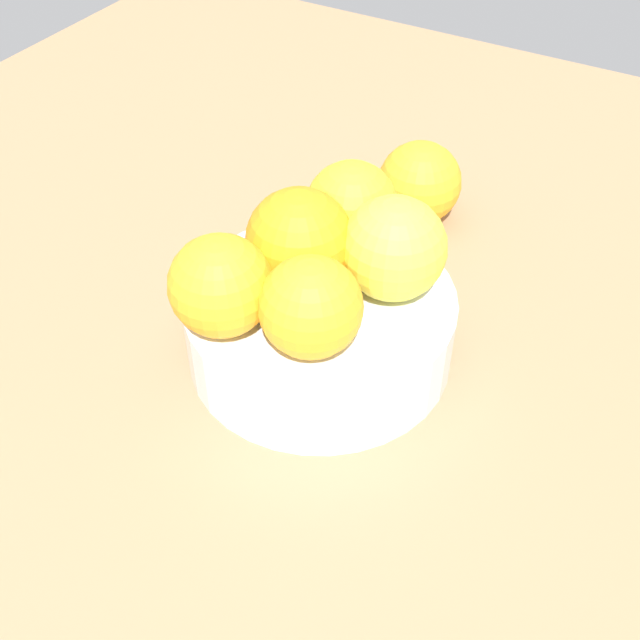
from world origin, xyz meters
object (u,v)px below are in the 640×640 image
at_px(orange_loose_0, 420,183).
at_px(orange_in_bowl_2, 299,241).
at_px(orange_in_bowl_0, 221,286).
at_px(orange_in_bowl_3, 352,207).
at_px(orange_in_bowl_4, 311,307).
at_px(fruit_bowl, 320,327).
at_px(orange_in_bowl_1, 394,248).

bearing_deg(orange_loose_0, orange_in_bowl_2, 177.13).
xyz_separation_m(orange_in_bowl_0, orange_in_bowl_3, (0.12, -0.03, -0.00)).
bearing_deg(orange_in_bowl_4, orange_in_bowl_2, 37.14).
distance_m(fruit_bowl, orange_in_bowl_3, 0.09).
xyz_separation_m(fruit_bowl, orange_in_bowl_3, (0.06, 0.01, 0.06)).
bearing_deg(orange_loose_0, orange_in_bowl_3, -179.98).
bearing_deg(orange_in_bowl_0, orange_in_bowl_4, -78.78).
bearing_deg(orange_in_bowl_1, orange_loose_0, 17.08).
height_order(orange_in_bowl_1, orange_in_bowl_3, orange_in_bowl_1).
bearing_deg(orange_in_bowl_3, fruit_bowl, -170.90).
bearing_deg(orange_in_bowl_4, orange_loose_0, 6.98).
xyz_separation_m(orange_in_bowl_3, orange_loose_0, (0.12, 0.00, -0.05)).
height_order(orange_in_bowl_4, orange_loose_0, orange_in_bowl_4).
height_order(fruit_bowl, orange_in_bowl_3, orange_in_bowl_3).
bearing_deg(orange_in_bowl_1, fruit_bowl, 128.94).
relative_size(orange_in_bowl_0, orange_loose_0, 0.95).
distance_m(fruit_bowl, orange_in_bowl_2, 0.07).
bearing_deg(orange_in_bowl_2, orange_in_bowl_4, -142.86).
height_order(orange_in_bowl_0, orange_in_bowl_1, orange_in_bowl_1).
height_order(orange_in_bowl_1, orange_in_bowl_2, orange_in_bowl_2).
xyz_separation_m(orange_in_bowl_1, orange_in_bowl_4, (-0.07, 0.02, -0.00)).
distance_m(orange_in_bowl_3, orange_loose_0, 0.13).
bearing_deg(fruit_bowl, orange_in_bowl_4, -157.13).
xyz_separation_m(orange_in_bowl_0, orange_loose_0, (0.24, -0.03, -0.05)).
bearing_deg(orange_loose_0, orange_in_bowl_1, -162.92).
bearing_deg(orange_in_bowl_1, orange_in_bowl_4, 164.97).
height_order(orange_in_bowl_3, orange_loose_0, orange_in_bowl_3).
height_order(orange_in_bowl_0, orange_loose_0, orange_in_bowl_0).
height_order(orange_in_bowl_2, orange_in_bowl_4, orange_in_bowl_2).
bearing_deg(orange_in_bowl_3, orange_loose_0, 0.02).
distance_m(orange_in_bowl_0, orange_in_bowl_3, 0.12).
height_order(orange_in_bowl_3, orange_in_bowl_4, same).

